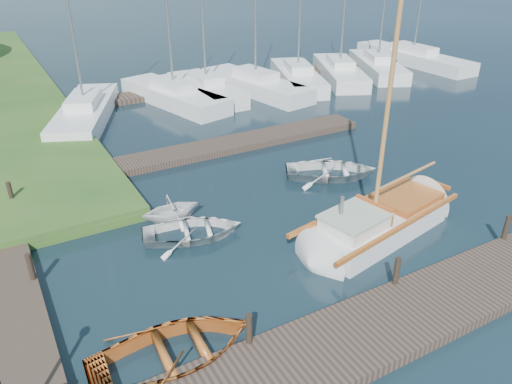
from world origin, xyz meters
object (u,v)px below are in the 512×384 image
tender_a (193,228)px  marina_boat_2 (206,88)px  marina_boat_3 (255,83)px  marina_boat_7 (413,56)px  tender_b (172,207)px  marina_boat_5 (340,70)px  marina_boat_1 (174,94)px  mooring_post_3 (506,228)px  sailboat (380,223)px  mooring_post_2 (397,271)px  marina_boat_0 (85,111)px  mooring_post_4 (31,267)px  marina_boat_4 (298,76)px  mooring_post_1 (249,329)px  tender_c (331,168)px  marina_boat_6 (378,65)px  mooring_post_5 (10,193)px  dinghy (174,347)px

tender_a → marina_boat_2: bearing=-10.2°
marina_boat_3 → marina_boat_7: bearing=-96.8°
tender_b → marina_boat_5: marina_boat_5 is taller
marina_boat_7 → marina_boat_1: bearing=90.6°
tender_a → marina_boat_5: bearing=-34.7°
tender_a → mooring_post_3: bearing=-107.1°
sailboat → mooring_post_2: bearing=-135.7°
mooring_post_2 → marina_boat_0: bearing=102.6°
mooring_post_4 → marina_boat_4: size_ratio=0.08×
mooring_post_4 → marina_boat_7: 32.47m
tender_b → mooring_post_3: bearing=-127.2°
mooring_post_1 → mooring_post_3: (9.00, 0.00, 0.00)m
marina_boat_0 → marina_boat_2: bearing=-59.4°
sailboat → marina_boat_4: size_ratio=1.03×
mooring_post_4 → tender_c: mooring_post_4 is taller
mooring_post_3 → sailboat: sailboat is taller
marina_boat_1 → marina_boat_4: marina_boat_1 is taller
tender_a → tender_b: tender_b is taller
marina_boat_5 → marina_boat_6: bearing=-64.8°
marina_boat_4 → tender_b: bearing=153.7°
tender_b → tender_c: size_ratio=0.57×
sailboat → tender_c: 4.37m
tender_a → tender_b: (-0.19, 1.31, 0.21)m
marina_boat_0 → marina_boat_1: 5.17m
marina_boat_1 → mooring_post_5: bearing=119.7°
mooring_post_4 → sailboat: size_ratio=0.08×
mooring_post_4 → marina_boat_3: 20.27m
marina_boat_6 → tender_a: bearing=149.0°
marina_boat_3 → marina_boat_5: marina_boat_3 is taller
tender_a → marina_boat_1: marina_boat_1 is taller
marina_boat_7 → sailboat: bearing=131.3°
marina_boat_2 → marina_boat_3: 3.14m
mooring_post_3 → sailboat: 3.78m
marina_boat_3 → marina_boat_7: size_ratio=1.21×
tender_b → marina_boat_5: bearing=-52.6°
mooring_post_2 → tender_a: mooring_post_2 is taller
tender_c → marina_boat_1: (-1.91, 12.37, 0.19)m
mooring_post_4 → mooring_post_3: bearing=-21.0°
mooring_post_1 → dinghy: bearing=159.4°
tender_a → dinghy: bearing=168.3°
mooring_post_1 → marina_boat_5: marina_boat_5 is taller
mooring_post_5 → tender_b: mooring_post_5 is taller
marina_boat_3 → mooring_post_3: bearing=164.2°
mooring_post_1 → marina_boat_1: bearing=73.9°
mooring_post_3 → tender_a: bearing=147.2°
mooring_post_2 → sailboat: (1.72, 2.53, -0.36)m
marina_boat_5 → marina_boat_3: bearing=115.0°
tender_c → marina_boat_5: marina_boat_5 is taller
sailboat → marina_boat_7: marina_boat_7 is taller
marina_boat_5 → marina_boat_0: bearing=116.4°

